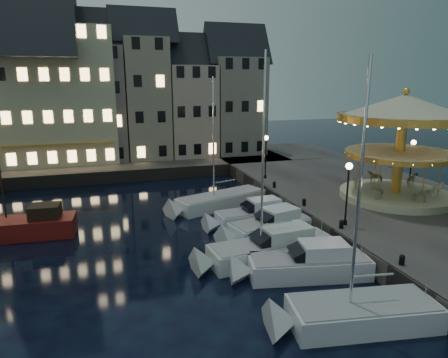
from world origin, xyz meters
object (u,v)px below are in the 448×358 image
object	(u,v)px
motorboat_f	(216,202)
bollard_c	(304,202)
streetlamp_c	(266,151)
bollard_a	(402,259)
streetlamp_b	(348,185)
motorboat_e	(250,217)
motorboat_a	(350,315)
carousel	(402,127)
red_fishing_boat	(26,227)
motorboat_d	(267,228)
bollard_b	(341,224)
motorboat_c	(267,249)
motorboat_b	(301,266)
streetlamp_d	(412,156)
bollard_d	(274,184)

from	to	relation	value
motorboat_f	bollard_c	bearing A→B (deg)	-44.05
streetlamp_c	bollard_a	distance (m)	19.66
streetlamp_b	motorboat_e	size ratio (longest dim) A/B	0.60
motorboat_a	carousel	xyz separation A→B (m)	(12.43, 12.26, 6.51)
streetlamp_c	bollard_a	world-z (taller)	streetlamp_c
bollard_c	red_fishing_boat	world-z (taller)	red_fishing_boat
streetlamp_b	streetlamp_c	bearing A→B (deg)	90.00
motorboat_d	motorboat_f	size ratio (longest dim) A/B	0.59
bollard_a	bollard_b	distance (m)	5.50
motorboat_c	motorboat_f	xyz separation A→B (m)	(-0.11, 10.67, -0.15)
motorboat_c	motorboat_e	size ratio (longest dim) A/B	1.69
streetlamp_b	motorboat_f	size ratio (longest dim) A/B	0.35
motorboat_a	bollard_b	bearing A→B (deg)	59.85
streetlamp_b	motorboat_b	world-z (taller)	streetlamp_b
streetlamp_d	motorboat_a	distance (m)	22.56
motorboat_b	motorboat_d	xyz separation A→B (m)	(0.42, 5.85, -0.00)
streetlamp_b	motorboat_f	xyz separation A→B (m)	(-6.06, 9.78, -3.49)
motorboat_e	motorboat_f	bearing A→B (deg)	105.21
bollard_d	motorboat_c	world-z (taller)	motorboat_c
bollard_b	motorboat_f	bearing A→B (deg)	117.97
streetlamp_c	motorboat_c	world-z (taller)	motorboat_c
motorboat_a	motorboat_f	bearing A→B (deg)	93.24
motorboat_c	red_fishing_boat	distance (m)	16.71
bollard_b	motorboat_c	bearing A→B (deg)	-175.90
streetlamp_d	motorboat_d	world-z (taller)	streetlamp_d
motorboat_f	bollard_a	bearing A→B (deg)	-70.91
motorboat_a	carousel	size ratio (longest dim) A/B	1.27
streetlamp_d	carousel	world-z (taller)	carousel
streetlamp_d	motorboat_d	bearing A→B (deg)	-164.03
motorboat_a	motorboat_d	world-z (taller)	motorboat_a
bollard_d	motorboat_b	xyz separation A→B (m)	(-4.33, -13.38, -0.96)
bollard_b	bollard_d	world-z (taller)	same
motorboat_c	motorboat_f	bearing A→B (deg)	90.60
bollard_d	motorboat_f	bearing A→B (deg)	-177.73
bollard_c	motorboat_f	world-z (taller)	motorboat_f
streetlamp_c	streetlamp_d	world-z (taller)	same
streetlamp_d	motorboat_a	bearing A→B (deg)	-137.17
motorboat_c	motorboat_f	distance (m)	10.67
bollard_d	motorboat_b	world-z (taller)	motorboat_b
motorboat_e	motorboat_f	world-z (taller)	motorboat_f
motorboat_a	bollard_d	bearing A→B (deg)	76.24
motorboat_c	streetlamp_d	bearing A→B (deg)	24.56
motorboat_a	motorboat_d	bearing A→B (deg)	87.10
motorboat_c	motorboat_f	size ratio (longest dim) A/B	0.98
bollard_c	motorboat_c	bearing A→B (deg)	-134.82
streetlamp_b	red_fishing_boat	xyz separation A→B (m)	(-20.41, 7.49, -3.33)
bollard_a	motorboat_b	world-z (taller)	motorboat_b
bollard_c	motorboat_e	xyz separation A→B (m)	(-4.16, 0.51, -0.96)
bollard_b	motorboat_e	xyz separation A→B (m)	(-4.16, 5.51, -0.96)
streetlamp_b	motorboat_a	xyz separation A→B (m)	(-5.04, -8.15, -3.48)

